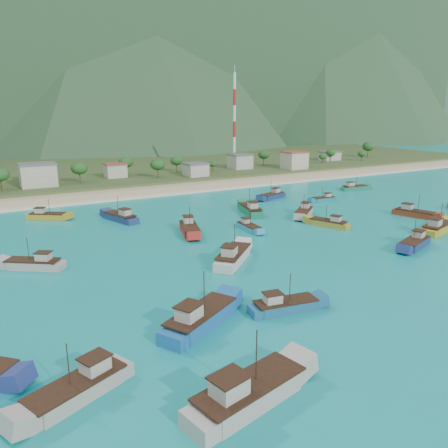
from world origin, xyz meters
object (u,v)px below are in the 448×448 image
boat_2 (47,216)px  boat_15 (34,265)px  boat_13 (354,188)px  boat_27 (414,214)px  radio_tower (234,121)px  boat_22 (284,307)px  boat_12 (233,257)px  boat_29 (121,218)px  boat_17 (329,224)px  boat_28 (324,199)px  boat_30 (200,319)px  boat_23 (250,210)px  boat_18 (249,228)px  boat_26 (438,228)px  boat_0 (79,389)px  boat_16 (415,244)px  boat_20 (304,213)px  boat_7 (272,196)px  boat_19 (248,395)px  boat_24 (189,229)px

boat_2 → boat_15: 37.94m
boat_13 → boat_27: size_ratio=0.91×
radio_tower → boat_22: bearing=-117.9°
boat_12 → boat_13: boat_12 is taller
boat_2 → boat_29: size_ratio=0.83×
boat_17 → boat_28: (19.38, 23.33, -0.16)m
boat_13 → boat_29: boat_29 is taller
radio_tower → boat_30: radio_tower is taller
boat_30 → boat_23: bearing=111.9°
boat_18 → boat_23: (9.33, 13.86, 0.38)m
boat_26 → boat_2: bearing=-141.7°
boat_0 → boat_16: (69.61, 15.63, -0.07)m
boat_17 → boat_27: size_ratio=0.90×
boat_17 → boat_20: (1.77, 11.35, 0.12)m
boat_7 → boat_26: 51.58m
boat_2 → boat_12: size_ratio=0.84×
boat_0 → radio_tower: bearing=-59.6°
radio_tower → boat_2: size_ratio=4.20×
boat_12 → boat_17: 34.56m
boat_23 → boat_28: boat_23 is taller
boat_2 → boat_30: bearing=41.2°
boat_13 → boat_28: (-22.22, -9.09, -0.18)m
boat_2 → boat_30: boat_30 is taller
boat_26 → boat_7: bearing=176.6°
boat_20 → boat_23: boat_23 is taller
boat_28 → boat_23: bearing=98.7°
boat_19 → boat_15: bearing=-177.8°
boat_2 → boat_26: bearing=87.3°
boat_18 → boat_30: boat_30 is taller
radio_tower → boat_29: 98.65m
boat_15 → radio_tower: bearing=-11.2°
boat_13 → boat_20: size_ratio=0.99×
boat_23 → boat_18: bearing=-108.5°
boat_27 → boat_15: bearing=-20.6°
boat_24 → boat_26: (49.71, -27.38, 0.05)m
boat_2 → boat_16: (61.58, -61.96, 0.07)m
boat_20 → boat_24: (-33.35, -0.16, 0.07)m
boat_20 → boat_23: bearing=9.4°
radio_tower → boat_19: radio_tower is taller
boat_28 → boat_15: bearing=106.3°
boat_13 → boat_24: boat_24 is taller
boat_16 → boat_18: boat_16 is taller
boat_20 → boat_30: (-50.97, -41.07, 0.24)m
boat_0 → boat_22: bearing=-103.2°
boat_7 → boat_22: boat_7 is taller
boat_16 → radio_tower: bearing=-31.5°
boat_22 → boat_29: size_ratio=0.87×
boat_15 → boat_28: bearing=-41.8°
boat_22 → boat_23: 59.14m
boat_7 → boat_19: (-60.12, -80.12, 0.31)m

